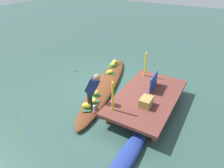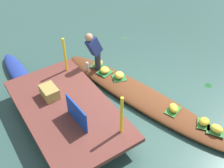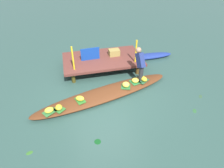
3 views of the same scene
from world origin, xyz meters
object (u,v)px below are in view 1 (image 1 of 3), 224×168
moored_boat (126,157)px  banana_bunch_4 (92,101)px  banana_bunch_2 (113,64)px  vendor_boat (104,86)px  market_banner (154,82)px  water_bottle (94,109)px  produce_crate (146,102)px  vendor_person (92,89)px  banana_bunch_3 (95,93)px  banana_bunch_5 (87,105)px  banana_bunch_1 (110,72)px  banana_bunch_0 (115,62)px

moored_boat → banana_bunch_4: banana_bunch_4 is taller
banana_bunch_2 → moored_boat: bearing=34.0°
vendor_boat → moored_boat: bearing=27.0°
moored_boat → banana_bunch_2: size_ratio=9.41×
banana_bunch_4 → market_banner: (-1.40, 1.54, 0.46)m
water_bottle → produce_crate: bearing=118.2°
produce_crate → vendor_person: bearing=-69.4°
moored_boat → water_bottle: 1.88m
banana_bunch_3 → banana_bunch_5: bearing=14.6°
banana_bunch_1 → banana_bunch_5: size_ratio=0.94×
vendor_boat → moored_boat: (2.52, 2.21, 0.01)m
vendor_boat → produce_crate: (0.82, 1.98, 0.52)m
vendor_person → banana_bunch_4: bearing=-139.5°
banana_bunch_4 → produce_crate: (-0.37, 1.69, 0.34)m
banana_bunch_4 → banana_bunch_3: bearing=-155.4°
vendor_person → moored_boat: bearing=57.2°
water_bottle → banana_bunch_5: bearing=-97.4°
banana_bunch_3 → market_banner: bearing=119.6°
vendor_person → water_bottle: (0.17, 0.15, -0.57)m
banana_bunch_5 → vendor_person: size_ratio=0.25×
banana_bunch_4 → produce_crate: 1.77m
produce_crate → water_bottle: bearing=-61.8°
vendor_boat → banana_bunch_2: 1.64m
banana_bunch_5 → vendor_person: 0.63m
banana_bunch_2 → produce_crate: 3.46m
produce_crate → banana_bunch_1: bearing=-127.0°
banana_bunch_3 → banana_bunch_1: bearing=-167.6°
vendor_person → market_banner: size_ratio=1.61×
banana_bunch_2 → market_banner: bearing=60.5°
banana_bunch_0 → banana_bunch_3: 2.69m
banana_bunch_3 → vendor_person: 0.93m
banana_bunch_5 → banana_bunch_3: bearing=-165.4°
moored_boat → banana_bunch_3: size_ratio=8.97×
vendor_boat → banana_bunch_3: bearing=-6.8°
banana_bunch_3 → market_banner: size_ratio=0.33×
vendor_boat → produce_crate: produce_crate is taller
moored_boat → water_bottle: bearing=-121.0°
banana_bunch_3 → banana_bunch_2: bearing=-164.8°
banana_bunch_2 → banana_bunch_4: 2.85m
banana_bunch_5 → market_banner: size_ratio=0.40×
banana_bunch_2 → water_bottle: bearing=20.2°
produce_crate → banana_bunch_4: bearing=-77.6°
banana_bunch_0 → banana_bunch_1: (0.95, 0.33, -0.00)m
banana_bunch_0 → banana_bunch_4: bearing=16.3°
banana_bunch_2 → banana_bunch_5: bearing=15.0°
vendor_person → market_banner: vendor_person is taller
banana_bunch_0 → water_bottle: bearing=19.5°
banana_bunch_0 → banana_bunch_2: bearing=12.6°
banana_bunch_5 → banana_bunch_2: bearing=-165.0°
banana_bunch_1 → water_bottle: size_ratio=1.20×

